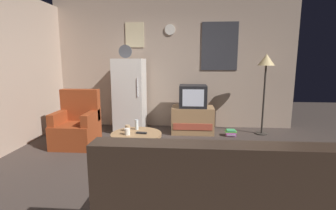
{
  "coord_description": "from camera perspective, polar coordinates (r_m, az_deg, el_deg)",
  "views": [
    {
      "loc": [
        0.33,
        -3.14,
        1.48
      ],
      "look_at": [
        0.02,
        0.9,
        0.75
      ],
      "focal_mm": 27.01,
      "sensor_mm": 36.0,
      "label": 1
    }
  ],
  "objects": [
    {
      "name": "mug_ceramic_white",
      "position": [
        3.56,
        -9.17,
        -5.96
      ],
      "size": [
        0.08,
        0.08,
        0.09
      ],
      "primitive_type": "cylinder",
      "color": "silver",
      "rests_on": "coffee_table"
    },
    {
      "name": "ground_plane",
      "position": [
        3.49,
        -1.5,
        -14.89
      ],
      "size": [
        12.0,
        12.0,
        0.0
      ],
      "primitive_type": "plane",
      "color": "#3D332D"
    },
    {
      "name": "mug_ceramic_tan",
      "position": [
        3.74,
        -9.06,
        -5.18
      ],
      "size": [
        0.08,
        0.08,
        0.09
      ],
      "primitive_type": "cylinder",
      "color": "tan",
      "rests_on": "coffee_table"
    },
    {
      "name": "wine_glass",
      "position": [
        3.8,
        -7.08,
        -4.42
      ],
      "size": [
        0.05,
        0.05,
        0.15
      ],
      "primitive_type": "cylinder",
      "color": "silver",
      "rests_on": "coffee_table"
    },
    {
      "name": "tv_stand",
      "position": [
        5.2,
        5.57,
        -3.33
      ],
      "size": [
        0.84,
        0.53,
        0.54
      ],
      "color": "#9E754C",
      "rests_on": "ground_plane"
    },
    {
      "name": "wall_with_art",
      "position": [
        5.6,
        1.11,
        9.25
      ],
      "size": [
        5.2,
        0.12,
        2.77
      ],
      "color": "tan",
      "rests_on": "ground_plane"
    },
    {
      "name": "coffee_table",
      "position": [
        3.69,
        -7.09,
        -9.71
      ],
      "size": [
        0.72,
        0.72,
        0.45
      ],
      "color": "#9E754C",
      "rests_on": "ground_plane"
    },
    {
      "name": "standing_lamp",
      "position": [
        5.28,
        21.24,
        8.19
      ],
      "size": [
        0.32,
        0.32,
        1.59
      ],
      "color": "#332D28",
      "rests_on": "ground_plane"
    },
    {
      "name": "crt_tv",
      "position": [
        5.11,
        5.64,
        2.02
      ],
      "size": [
        0.54,
        0.51,
        0.44
      ],
      "color": "black",
      "rests_on": "tv_stand"
    },
    {
      "name": "book_stack",
      "position": [
        5.14,
        13.98,
        -6.1
      ],
      "size": [
        0.21,
        0.16,
        0.13
      ],
      "color": "#C166B4",
      "rests_on": "ground_plane"
    },
    {
      "name": "couch",
      "position": [
        2.2,
        9.45,
        -21.88
      ],
      "size": [
        1.7,
        0.8,
        0.92
      ],
      "color": "#38281E",
      "rests_on": "ground_plane"
    },
    {
      "name": "remote_control",
      "position": [
        3.6,
        -6.0,
        -6.28
      ],
      "size": [
        0.16,
        0.07,
        0.02
      ],
      "primitive_type": "cube",
      "rotation": [
        0.0,
        0.0,
        -0.16
      ],
      "color": "black",
      "rests_on": "coffee_table"
    },
    {
      "name": "fridge",
      "position": [
        5.28,
        -8.59,
        2.19
      ],
      "size": [
        0.6,
        0.62,
        1.77
      ],
      "color": "silver",
      "rests_on": "ground_plane"
    },
    {
      "name": "armchair",
      "position": [
        4.7,
        -19.86,
        -4.48
      ],
      "size": [
        0.68,
        0.68,
        0.96
      ],
      "color": "maroon",
      "rests_on": "ground_plane"
    }
  ]
}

